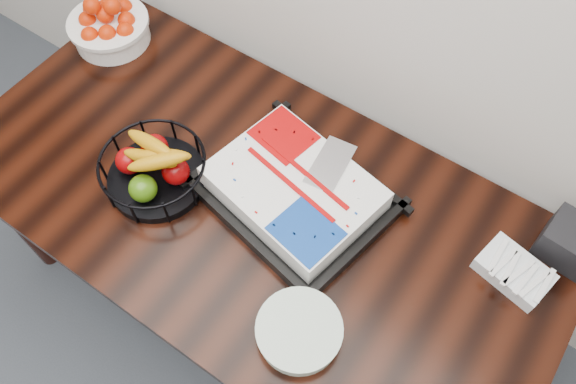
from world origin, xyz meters
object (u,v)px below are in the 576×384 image
Objects in this scene: table at (253,214)px; napkin_box at (572,243)px; tangerine_bowl at (108,23)px; fruit_basket at (154,169)px; cake_tray at (294,190)px; plate_stack at (299,331)px.

table is 0.88m from napkin_box.
tangerine_bowl is 0.90× the size of fruit_basket.
tangerine_bowl is 0.62m from fruit_basket.
fruit_basket is at bearing -156.83° from napkin_box.
napkin_box is (0.80, 0.35, 0.14)m from table.
tangerine_bowl reaches higher than cake_tray.
cake_tray is 0.40m from plate_stack.
table is 3.17× the size of cake_tray.
napkin_box is at bearing 3.73° from tangerine_bowl.
plate_stack is 0.76m from napkin_box.
table is at bearing -17.64° from tangerine_bowl.
napkin_box is at bearing 23.63° from table.
tangerine_bowl reaches higher than table.
table is 8.29× the size of plate_stack.
fruit_basket is 2.02× the size of napkin_box.
cake_tray is at bearing -11.32° from tangerine_bowl.
napkin_box reaches higher than cake_tray.
cake_tray reaches higher than table.
cake_tray is 1.87× the size of fruit_basket.
fruit_basket is (-0.36, -0.18, 0.02)m from cake_tray.
table is 0.32m from fruit_basket.
fruit_basket reaches higher than table.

